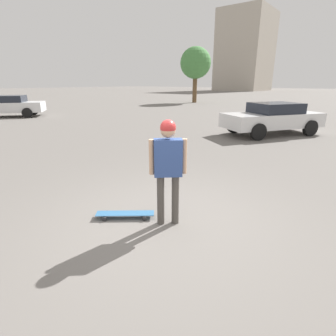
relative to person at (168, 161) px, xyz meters
name	(u,v)px	position (x,y,z in m)	size (l,w,h in m)	color
ground_plane	(168,223)	(0.00, 0.00, -1.08)	(220.00, 220.00, 0.00)	slate
person	(168,161)	(0.00, 0.00, 0.00)	(0.45, 0.44, 1.72)	#4C4742
skateboard	(125,214)	(0.69, 0.31, -1.01)	(0.90, 0.78, 0.09)	#336693
car_parked_near	(273,118)	(1.14, -9.03, -0.35)	(3.82, 4.61, 1.38)	silver
car_parked_far	(7,106)	(17.23, -4.54, -0.35)	(4.25, 4.69, 1.40)	silver
building_block_distant	(245,52)	(28.68, -71.43, 9.05)	(11.88, 14.31, 20.26)	#B2A899
tree_distant	(196,63)	(14.30, -23.37, 3.14)	(3.39, 3.39, 5.97)	brown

